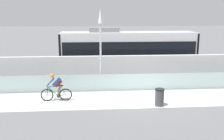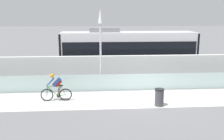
{
  "view_description": "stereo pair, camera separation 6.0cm",
  "coord_description": "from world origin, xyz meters",
  "px_view_note": "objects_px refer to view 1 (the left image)",
  "views": [
    {
      "loc": [
        -3.23,
        -14.12,
        4.81
      ],
      "look_at": [
        -1.96,
        2.35,
        1.25
      ],
      "focal_mm": 41.0,
      "sensor_mm": 36.0,
      "label": 1
    },
    {
      "loc": [
        -3.17,
        -14.13,
        4.81
      ],
      "look_at": [
        -1.96,
        2.35,
        1.25
      ],
      "focal_mm": 41.0,
      "sensor_mm": 36.0,
      "label": 2
    }
  ],
  "objects_px": {
    "cyclist_on_bike": "(56,88)",
    "trash_bin": "(159,97)",
    "lamp_post_antenna": "(100,39)",
    "tram": "(128,51)"
  },
  "relations": [
    {
      "from": "cyclist_on_bike",
      "to": "lamp_post_antenna",
      "type": "relative_size",
      "value": 0.34
    },
    {
      "from": "tram",
      "to": "cyclist_on_bike",
      "type": "height_order",
      "value": "tram"
    },
    {
      "from": "cyclist_on_bike",
      "to": "trash_bin",
      "type": "relative_size",
      "value": 1.84
    },
    {
      "from": "tram",
      "to": "trash_bin",
      "type": "bearing_deg",
      "value": -85.62
    },
    {
      "from": "cyclist_on_bike",
      "to": "lamp_post_antenna",
      "type": "bearing_deg",
      "value": 39.55
    },
    {
      "from": "lamp_post_antenna",
      "to": "tram",
      "type": "bearing_deg",
      "value": 62.82
    },
    {
      "from": "cyclist_on_bike",
      "to": "trash_bin",
      "type": "xyz_separation_m",
      "value": [
        5.64,
        -1.25,
        -0.3
      ]
    },
    {
      "from": "trash_bin",
      "to": "cyclist_on_bike",
      "type": "bearing_deg",
      "value": 167.5
    },
    {
      "from": "cyclist_on_bike",
      "to": "lamp_post_antenna",
      "type": "distance_m",
      "value": 4.21
    },
    {
      "from": "tram",
      "to": "trash_bin",
      "type": "height_order",
      "value": "tram"
    }
  ]
}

